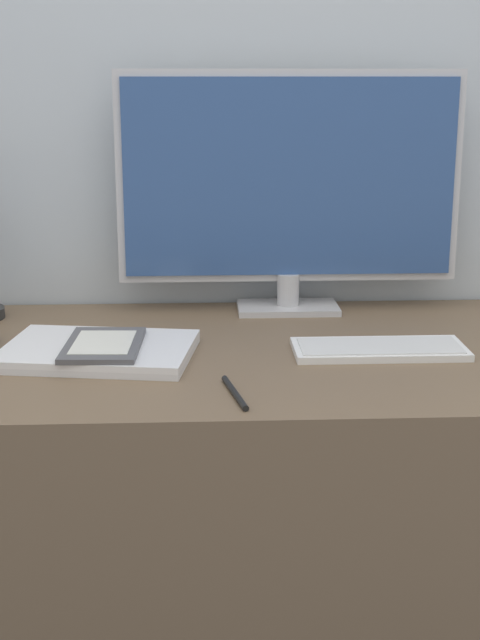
{
  "coord_description": "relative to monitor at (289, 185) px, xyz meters",
  "views": [
    {
      "loc": [
        -0.09,
        -1.22,
        1.19
      ],
      "look_at": [
        -0.03,
        0.19,
        0.81
      ],
      "focal_mm": 50.0,
      "sensor_mm": 36.0,
      "label": 1
    }
  ],
  "objects": [
    {
      "name": "desk",
      "position": [
        -0.08,
        -0.26,
        -0.62
      ],
      "size": [
        1.26,
        0.65,
        0.75
      ],
      "color": "brown",
      "rests_on": "ground_plane"
    },
    {
      "name": "monitor",
      "position": [
        0.0,
        0.0,
        0.0
      ],
      "size": [
        0.66,
        0.11,
        0.46
      ],
      "color": "#B7B7BC",
      "rests_on": "desk"
    },
    {
      "name": "pen",
      "position": [
        -0.12,
        -0.48,
        -0.24
      ],
      "size": [
        0.03,
        0.13,
        0.01
      ],
      "color": "black",
      "rests_on": "desk"
    },
    {
      "name": "keyboard",
      "position": [
        0.13,
        -0.29,
        -0.24
      ],
      "size": [
        0.29,
        0.12,
        0.01
      ],
      "color": "silver",
      "rests_on": "desk"
    },
    {
      "name": "laptop",
      "position": [
        -0.34,
        -0.29,
        -0.24
      ],
      "size": [
        0.33,
        0.26,
        0.02
      ],
      "color": "silver",
      "rests_on": "desk"
    },
    {
      "name": "ereader",
      "position": [
        -0.33,
        -0.31,
        -0.22
      ],
      "size": [
        0.13,
        0.19,
        0.01
      ],
      "color": "#4C4C51",
      "rests_on": "laptop"
    },
    {
      "name": "wall_back",
      "position": [
        -0.08,
        0.1,
        0.21
      ],
      "size": [
        3.6,
        0.05,
        2.4
      ],
      "color": "#B2BCC6",
      "rests_on": "ground_plane"
    }
  ]
}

